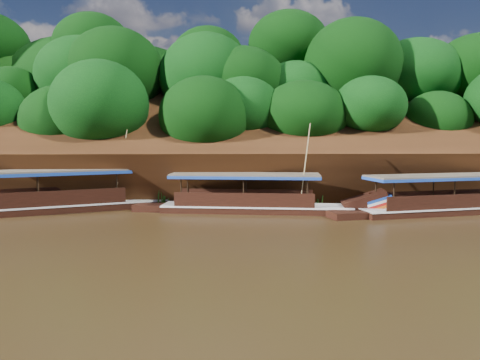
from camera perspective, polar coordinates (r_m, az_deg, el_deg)
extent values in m
plane|color=black|center=(23.12, 0.76, -6.94)|extent=(160.00, 160.00, 0.00)
cube|color=black|center=(38.59, -0.45, 3.31)|extent=(120.00, 16.12, 13.64)
cube|color=black|center=(48.81, -0.80, -0.34)|extent=(120.00, 24.00, 12.00)
ellipsoid|color=#0B3D0A|center=(37.88, -9.53, 3.19)|extent=(18.00, 8.00, 6.40)
ellipsoid|color=#0B3D0A|center=(45.75, -0.72, 10.80)|extent=(24.00, 11.00, 8.40)
cube|color=black|center=(32.96, 24.58, -3.69)|extent=(13.04, 4.85, 0.90)
cube|color=silver|center=(32.90, 24.61, -2.94)|extent=(13.05, 4.91, 0.10)
cube|color=brown|center=(32.18, 23.64, 0.48)|extent=(10.38, 4.59, 0.12)
cube|color=#1940A4|center=(32.19, 23.63, 0.27)|extent=(10.38, 4.59, 0.18)
cube|color=black|center=(30.37, 2.04, -3.94)|extent=(12.37, 3.80, 0.91)
cube|color=silver|center=(30.30, 2.04, -3.12)|extent=(12.38, 3.87, 0.10)
cube|color=black|center=(30.65, 14.96, -2.69)|extent=(3.08, 2.04, 1.72)
cube|color=#1940A4|center=(30.74, 16.37, -2.13)|extent=(1.71, 1.92, 0.63)
cube|color=#A71612|center=(30.79, 16.36, -2.77)|extent=(1.71, 1.92, 0.63)
cube|color=brown|center=(30.11, 0.61, 0.68)|extent=(9.79, 3.79, 0.12)
cube|color=#1940A4|center=(30.12, 0.61, 0.45)|extent=(9.79, 3.79, 0.18)
cylinder|color=tan|center=(29.39, 7.93, 1.75)|extent=(0.55, 0.70, 5.21)
cube|color=black|center=(32.84, -21.72, -3.61)|extent=(14.48, 7.92, 1.00)
cube|color=silver|center=(32.77, -21.75, -2.78)|extent=(14.51, 7.99, 0.11)
cube|color=black|center=(34.16, -7.81, -1.61)|extent=(3.89, 3.02, 1.97)
cube|color=#1940A4|center=(34.40, -6.36, -0.98)|extent=(2.40, 2.45, 0.74)
cube|color=#A71612|center=(34.45, -6.35, -1.61)|extent=(2.40, 2.45, 0.74)
cube|color=brown|center=(32.51, -23.51, 0.99)|extent=(11.69, 7.03, 0.13)
cube|color=#1940A4|center=(32.52, -23.50, 0.76)|extent=(11.69, 7.03, 0.20)
cylinder|color=tan|center=(32.80, -14.14, 2.90)|extent=(0.92, 1.91, 5.87)
cone|color=#285C17|center=(35.04, -23.51, -1.52)|extent=(1.50, 1.50, 1.95)
cone|color=#285C17|center=(32.75, -9.39, -1.83)|extent=(1.50, 1.50, 1.68)
cone|color=#285C17|center=(32.85, 3.68, -1.65)|extent=(1.50, 1.50, 1.79)
cone|color=#285C17|center=(33.41, 9.99, -1.33)|extent=(1.50, 1.50, 2.10)
cone|color=#285C17|center=(35.13, 20.65, -1.86)|extent=(1.50, 1.50, 1.39)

